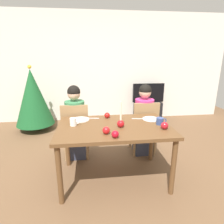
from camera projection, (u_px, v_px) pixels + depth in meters
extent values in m
plane|color=brown|center=(114.00, 177.00, 2.57)|extent=(7.68, 7.68, 0.00)
cube|color=silver|center=(100.00, 68.00, 4.68)|extent=(6.40, 0.10, 2.60)
cube|color=brown|center=(114.00, 127.00, 2.37)|extent=(1.40, 0.90, 0.04)
cylinder|color=brown|center=(59.00, 175.00, 2.03)|extent=(0.06, 0.06, 0.71)
cylinder|color=brown|center=(173.00, 167.00, 2.18)|extent=(0.06, 0.06, 0.71)
cylinder|color=brown|center=(67.00, 143.00, 2.77)|extent=(0.06, 0.06, 0.71)
cylinder|color=brown|center=(152.00, 139.00, 2.92)|extent=(0.06, 0.06, 0.71)
cube|color=#99754C|center=(76.00, 131.00, 3.05)|extent=(0.40, 0.40, 0.04)
cube|color=#99754C|center=(75.00, 120.00, 2.81)|extent=(0.40, 0.04, 0.45)
cylinder|color=#99754C|center=(87.00, 139.00, 3.29)|extent=(0.04, 0.04, 0.41)
cylinder|color=#99754C|center=(68.00, 140.00, 3.26)|extent=(0.04, 0.04, 0.41)
cylinder|color=#99754C|center=(87.00, 148.00, 2.97)|extent=(0.04, 0.04, 0.41)
cylinder|color=#99754C|center=(65.00, 149.00, 2.93)|extent=(0.04, 0.04, 0.41)
cube|color=#99754C|center=(142.00, 128.00, 3.18)|extent=(0.40, 0.40, 0.04)
cube|color=#99754C|center=(146.00, 117.00, 2.93)|extent=(0.40, 0.04, 0.45)
cylinder|color=#99754C|center=(148.00, 136.00, 3.42)|extent=(0.04, 0.04, 0.41)
cylinder|color=#99754C|center=(130.00, 136.00, 3.38)|extent=(0.04, 0.04, 0.41)
cylinder|color=#99754C|center=(155.00, 144.00, 3.10)|extent=(0.04, 0.04, 0.41)
cylinder|color=#99754C|center=(134.00, 145.00, 3.06)|extent=(0.04, 0.04, 0.41)
cube|color=#33384C|center=(77.00, 144.00, 3.06)|extent=(0.28, 0.28, 0.45)
cylinder|color=#387A4C|center=(75.00, 116.00, 2.93)|extent=(0.30, 0.30, 0.48)
sphere|color=tan|center=(74.00, 94.00, 2.83)|extent=(0.19, 0.19, 0.19)
sphere|color=black|center=(74.00, 92.00, 2.82)|extent=(0.19, 0.19, 0.19)
cube|color=#33384C|center=(143.00, 140.00, 3.19)|extent=(0.28, 0.28, 0.45)
cylinder|color=#D1337A|center=(144.00, 114.00, 3.05)|extent=(0.30, 0.30, 0.48)
sphere|color=tan|center=(145.00, 92.00, 2.95)|extent=(0.19, 0.19, 0.19)
sphere|color=black|center=(145.00, 90.00, 2.94)|extent=(0.19, 0.19, 0.19)
cube|color=black|center=(147.00, 111.00, 4.83)|extent=(0.64, 0.40, 0.48)
cube|color=black|center=(148.00, 93.00, 4.70)|extent=(0.79, 0.04, 0.46)
cube|color=black|center=(148.00, 93.00, 4.70)|extent=(0.76, 0.05, 0.46)
cylinder|color=brown|center=(37.00, 127.00, 4.23)|extent=(0.08, 0.08, 0.14)
cone|color=#195628|center=(33.00, 97.00, 4.04)|extent=(0.81, 0.81, 1.20)
sphere|color=yellow|center=(29.00, 67.00, 3.86)|extent=(0.08, 0.08, 0.08)
sphere|color=red|center=(121.00, 124.00, 2.30)|extent=(0.09, 0.09, 0.09)
cylinder|color=#EFE5C6|center=(121.00, 111.00, 2.25)|extent=(0.02, 0.02, 0.23)
cylinder|color=white|center=(80.00, 120.00, 2.57)|extent=(0.24, 0.24, 0.01)
cylinder|color=silver|center=(151.00, 119.00, 2.59)|extent=(0.23, 0.23, 0.01)
cylinder|color=white|center=(73.00, 122.00, 2.35)|extent=(0.08, 0.08, 0.10)
torus|color=white|center=(77.00, 121.00, 2.36)|extent=(0.07, 0.01, 0.07)
cylinder|color=#33477F|center=(160.00, 121.00, 2.39)|extent=(0.09, 0.09, 0.09)
torus|color=#33477F|center=(164.00, 121.00, 2.40)|extent=(0.06, 0.01, 0.06)
cube|color=silver|center=(93.00, 118.00, 2.63)|extent=(0.18, 0.05, 0.01)
cube|color=silver|center=(138.00, 119.00, 2.61)|extent=(0.18, 0.05, 0.01)
sphere|color=red|center=(106.00, 130.00, 2.10)|extent=(0.09, 0.09, 0.09)
sphere|color=#B40F1F|center=(115.00, 134.00, 2.00)|extent=(0.08, 0.08, 0.08)
sphere|color=#B51714|center=(107.00, 115.00, 2.65)|extent=(0.08, 0.08, 0.08)
sphere|color=#B01823|center=(165.00, 126.00, 2.24)|extent=(0.09, 0.09, 0.09)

